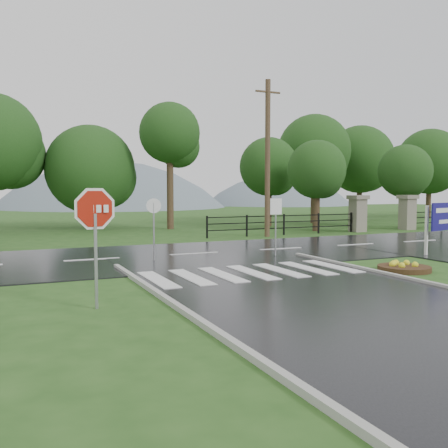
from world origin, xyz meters
name	(u,v)px	position (x,y,z in m)	size (l,w,h in m)	color
ground	(358,310)	(0.00, 0.00, 0.00)	(120.00, 120.00, 0.00)	#254C19
main_road	(194,255)	(0.00, 10.00, 0.00)	(90.00, 8.00, 0.04)	black
crosswalk	(252,272)	(0.00, 5.00, 0.06)	(6.50, 2.80, 0.02)	silver
curb_left	(338,418)	(-3.55, -4.00, 0.00)	(0.15, 24.00, 0.12)	#A3A39B
pillar_west	(358,213)	(13.00, 16.00, 1.18)	(1.00, 1.00, 2.24)	gray
pillar_east	(407,211)	(17.00, 16.00, 1.18)	(1.00, 1.00, 2.24)	gray
fence_west	(284,222)	(7.75, 16.00, 0.72)	(9.58, 0.08, 1.20)	black
hills	(83,314)	(3.49, 65.00, -15.54)	(102.00, 48.00, 48.00)	slate
treeline	(134,229)	(1.00, 24.00, 0.00)	(83.20, 5.20, 10.00)	#163B12
stop_sign	(95,220)	(-5.15, 2.42, 1.95)	(1.24, 0.25, 2.82)	#939399
estate_billboard	(447,219)	(9.21, 5.91, 1.43)	(2.32, 0.68, 2.08)	silver
flower_bed	(404,267)	(4.72, 3.53, 0.12)	(1.65, 1.65, 0.33)	#332111
reg_sign_small	(276,216)	(2.67, 8.16, 1.59)	(0.50, 0.05, 2.26)	#939399
reg_sign_round	(154,222)	(-2.00, 8.82, 1.44)	(0.52, 0.16, 2.29)	#939399
utility_pole_east	(268,158)	(6.38, 15.50, 4.34)	(1.52, 0.28, 8.53)	#473523
entrance_tree_left	(317,170)	(10.98, 17.50, 3.81)	(3.64, 3.64, 5.66)	#3D2B1C
entrance_tree_right	(405,172)	(18.17, 17.50, 3.80)	(3.61, 3.61, 5.64)	#3D2B1C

